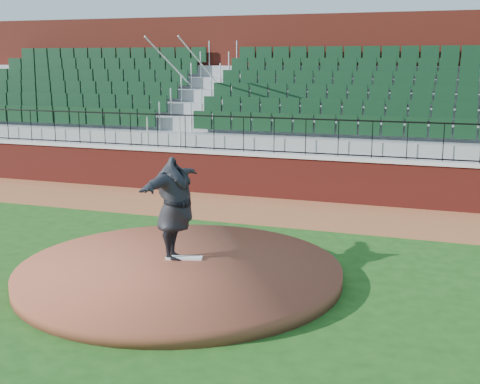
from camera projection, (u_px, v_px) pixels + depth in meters
name	position (u px, v px, depth m)	size (l,w,h in m)	color
ground	(213.00, 277.00, 11.75)	(90.00, 90.00, 0.00)	#194614
warning_track	(290.00, 212.00, 16.73)	(34.00, 3.20, 0.01)	brown
field_wall	(305.00, 179.00, 18.09)	(34.00, 0.35, 1.20)	maroon
wall_cap	(305.00, 156.00, 17.96)	(34.00, 0.45, 0.10)	#B7B7B7
wall_railing	(306.00, 137.00, 17.85)	(34.00, 0.05, 1.00)	black
seating_stands	(326.00, 112.00, 20.26)	(34.00, 5.10, 4.60)	gray
concourse_wall	(343.00, 93.00, 22.75)	(34.00, 0.50, 5.50)	maroon
pitchers_mound	(180.00, 272.00, 11.62)	(5.89, 5.89, 0.25)	brown
pitching_rubber	(184.00, 258.00, 11.97)	(0.68, 0.17, 0.05)	white
pitcher	(175.00, 208.00, 11.81)	(2.38, 0.65, 1.94)	black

